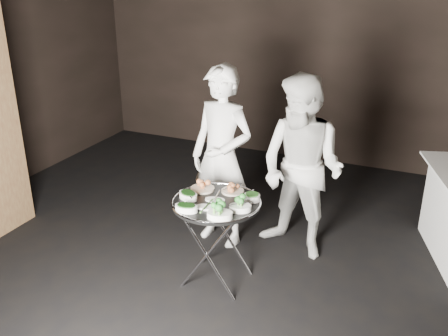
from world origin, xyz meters
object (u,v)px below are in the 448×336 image
at_px(tray_stand, 216,238).
at_px(waiter_left, 222,158).
at_px(serving_tray, 216,203).
at_px(waiter_right, 302,169).

xyz_separation_m(tray_stand, waiter_left, (-0.24, 0.64, 0.43)).
distance_m(serving_tray, waiter_left, 0.69).
bearing_deg(waiter_left, waiter_right, 17.42).
bearing_deg(serving_tray, tray_stand, 0.00).
height_order(serving_tray, waiter_left, waiter_left).
height_order(tray_stand, serving_tray, serving_tray).
bearing_deg(tray_stand, waiter_left, 110.46).
height_order(tray_stand, waiter_left, waiter_left).
height_order(waiter_left, waiter_right, waiter_left).
xyz_separation_m(tray_stand, waiter_right, (0.47, 0.72, 0.41)).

